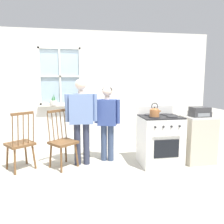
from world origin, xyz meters
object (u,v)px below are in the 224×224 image
person_teen_center (107,117)px  stove (160,140)px  chair_by_window (20,144)px  stereo (200,112)px  person_elderly_left (81,114)px  kettle (155,112)px  side_counter (198,139)px  potted_plant (53,102)px  chair_near_wall (62,142)px

person_teen_center → stove: person_teen_center is taller
chair_by_window → stereo: bearing=139.8°
person_elderly_left → kettle: bearing=-12.9°
stove → stereo: 0.93m
kettle → stereo: (0.94, 0.10, -0.04)m
person_elderly_left → side_counter: (2.22, -0.24, -0.52)m
chair_by_window → person_teen_center: size_ratio=0.72×
chair_by_window → stereo: size_ratio=3.09×
stove → person_teen_center: bearing=159.9°
person_elderly_left → kettle: (1.28, -0.36, 0.05)m
person_teen_center → potted_plant: (-1.09, 0.90, 0.23)m
chair_by_window → potted_plant: 1.35m
person_elderly_left → person_teen_center: size_ratio=1.09×
person_elderly_left → potted_plant: (-0.59, 1.02, 0.13)m
stove → potted_plant: 2.47m
chair_near_wall → stereo: (2.57, -0.19, 0.52)m
chair_by_window → person_elderly_left: person_elderly_left is taller
chair_by_window → stove: 2.53m
person_teen_center → stereo: 1.76m
side_counter → chair_near_wall: bearing=176.2°
person_teen_center → chair_by_window: bearing=-155.5°
chair_near_wall → person_elderly_left: (0.35, 0.07, 0.50)m
person_elderly_left → stereo: 2.23m
chair_by_window → person_teen_center: 1.64m
potted_plant → side_counter: 3.15m
potted_plant → chair_near_wall: bearing=-77.7°
chair_near_wall → person_elderly_left: 0.62m
potted_plant → person_teen_center: bearing=-39.6°
side_counter → person_teen_center: bearing=168.2°
chair_near_wall → potted_plant: (-0.24, 1.09, 0.63)m
potted_plant → stereo: bearing=-24.5°
person_teen_center → side_counter: size_ratio=1.63×
person_elderly_left → side_counter: 2.29m
person_teen_center → kettle: (0.78, -0.48, 0.15)m
stove → side_counter: size_ratio=1.20×
chair_near_wall → side_counter: bearing=-43.3°
person_elderly_left → stove: (1.45, -0.23, -0.50)m
stove → kettle: 0.59m
person_elderly_left → potted_plant: bearing=122.7°
stove → chair_by_window: bearing=176.5°
chair_by_window → stereo: stereo is taller
kettle → stereo: 0.94m
chair_by_window → kettle: 2.44m
chair_by_window → person_elderly_left: 1.19m
side_counter → stereo: size_ratio=2.65×
chair_near_wall → person_teen_center: (0.85, 0.19, 0.40)m
chair_by_window → side_counter: size_ratio=1.17×
stove → side_counter: bearing=-0.8°
kettle → stereo: kettle is taller
person_teen_center → potted_plant: bearing=157.9°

